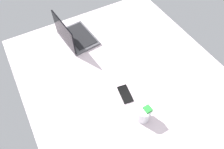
{
  "coord_description": "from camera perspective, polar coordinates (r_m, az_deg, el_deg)",
  "views": [
    {
      "loc": [
        -61.07,
        49.91,
        140.28
      ],
      "look_at": [
        12.45,
        9.06,
        24.0
      ],
      "focal_mm": 33.21,
      "sensor_mm": 36.0,
      "label": 1
    }
  ],
  "objects": [
    {
      "name": "bed_mattress",
      "position": [
        1.53,
        5.25,
        -5.26
      ],
      "size": [
        180.0,
        140.0,
        18.0
      ],
      "primitive_type": "cube",
      "color": "silver",
      "rests_on": "ground"
    },
    {
      "name": "laptop",
      "position": [
        1.74,
        -10.29,
        10.41
      ],
      "size": [
        35.08,
        26.11,
        23.0
      ],
      "rotation": [
        0.0,
        0.0,
        0.1
      ],
      "color": "#4C4C51",
      "rests_on": "bed_mattress"
    },
    {
      "name": "snack_cup",
      "position": [
        1.3,
        8.63,
        -10.56
      ],
      "size": [
        9.0,
        9.37,
        12.5
      ],
      "color": "silver",
      "rests_on": "bed_mattress"
    },
    {
      "name": "cell_phone",
      "position": [
        1.42,
        3.64,
        -5.37
      ],
      "size": [
        14.9,
        8.92,
        0.8
      ],
      "primitive_type": "cube",
      "rotation": [
        0.0,
        0.0,
        4.55
      ],
      "color": "black",
      "rests_on": "bed_mattress"
    }
  ]
}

